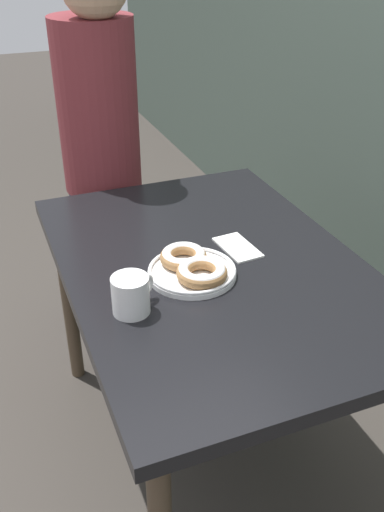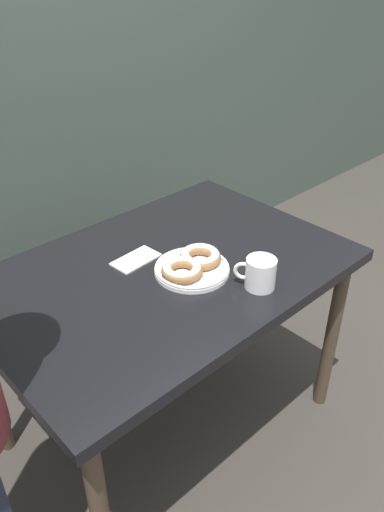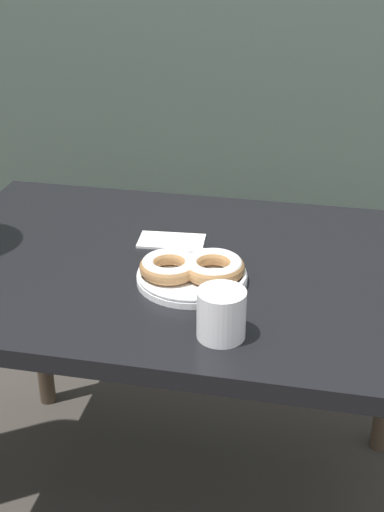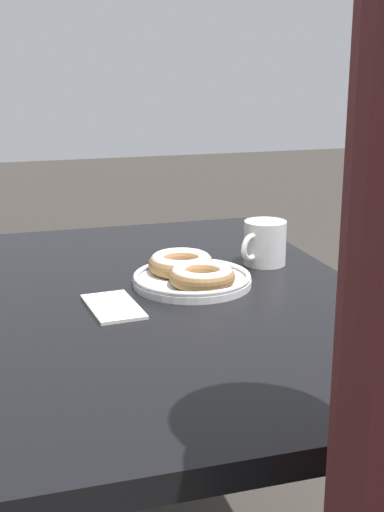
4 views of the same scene
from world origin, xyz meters
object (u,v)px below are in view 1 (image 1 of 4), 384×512
donut_plate (193,267)px  napkin (238,247)px  person_figure (101,161)px  dining_table (212,286)px  coffee_mug (131,294)px

donut_plate → napkin: donut_plate is taller
donut_plate → person_figure: (-0.82, -0.05, 0.01)m
napkin → person_figure: bearing=-163.3°
dining_table → donut_plate: donut_plate is taller
dining_table → donut_plate: 0.13m
dining_table → napkin: (-0.04, 0.10, 0.08)m
donut_plate → person_figure: person_figure is taller
person_figure → napkin: 0.76m
donut_plate → napkin: 0.20m
coffee_mug → person_figure: person_figure is taller
donut_plate → coffee_mug: (0.09, -0.19, 0.02)m
coffee_mug → donut_plate: bearing=115.8°
dining_table → person_figure: (-0.77, -0.12, 0.11)m
dining_table → person_figure: 0.79m
donut_plate → coffee_mug: size_ratio=2.17×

